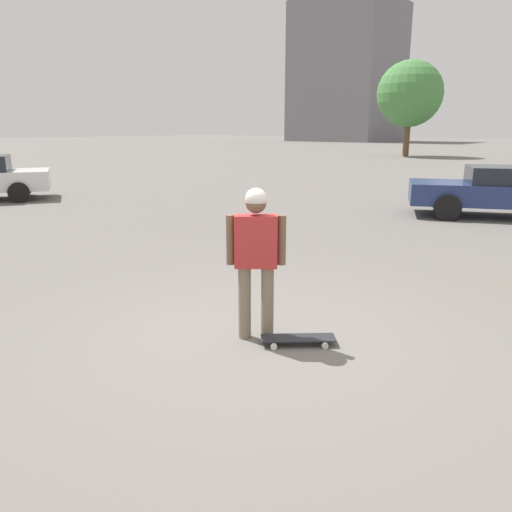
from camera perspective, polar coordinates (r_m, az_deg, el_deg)
name	(u,v)px	position (r m, az deg, el deg)	size (l,w,h in m)	color
ground_plane	(256,337)	(5.69, 0.00, -9.26)	(220.00, 220.00, 0.00)	slate
person	(256,250)	(5.37, 0.00, 0.66)	(0.53, 0.44, 1.68)	#7A6B56
skateboard	(298,339)	(5.51, 4.83, -9.39)	(0.76, 0.70, 0.08)	#232328
car_parked_near	(507,191)	(14.56, 26.77, 6.70)	(5.06, 3.51, 1.32)	navy
building_block_distant	(347,74)	(90.22, 10.39, 19.82)	(15.60, 13.99, 22.04)	slate
tree_distant	(410,94)	(43.24, 17.17, 17.28)	(5.15, 5.15, 7.45)	brown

